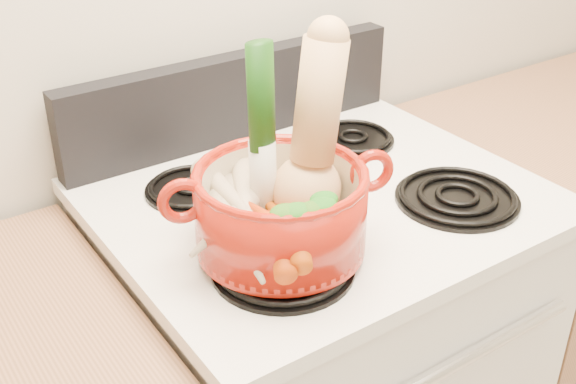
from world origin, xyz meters
TOP-DOWN VIEW (x-y plane):
  - cooktop at (0.00, 1.40)m, footprint 0.78×0.67m
  - control_backsplash at (0.00, 1.70)m, footprint 0.76×0.05m
  - oven_handle at (0.00, 1.06)m, footprint 0.60×0.02m
  - burner_front_left at (-0.19, 1.24)m, footprint 0.22×0.22m
  - burner_front_right at (0.19, 1.24)m, footprint 0.22×0.22m
  - burner_back_left at (-0.19, 1.54)m, footprint 0.17×0.17m
  - burner_back_right at (0.19, 1.54)m, footprint 0.17×0.17m
  - dutch_oven at (-0.17, 1.28)m, footprint 0.33×0.33m
  - pot_handle_left at (-0.31, 1.32)m, footprint 0.08×0.04m
  - pot_handle_right at (-0.02, 1.23)m, footprint 0.08×0.04m
  - squash at (-0.11, 1.29)m, footprint 0.18×0.15m
  - leek at (-0.17, 1.32)m, footprint 0.06×0.06m
  - ginger at (-0.15, 1.35)m, footprint 0.11×0.09m
  - parsnip_0 at (-0.21, 1.29)m, footprint 0.08×0.23m
  - parsnip_1 at (-0.25, 1.27)m, footprint 0.08×0.21m
  - parsnip_2 at (-0.20, 1.31)m, footprint 0.07×0.18m
  - parsnip_3 at (-0.25, 1.30)m, footprint 0.18×0.11m
  - parsnip_4 at (-0.21, 1.32)m, footprint 0.15×0.22m
  - parsnip_5 at (-0.22, 1.33)m, footprint 0.04×0.21m
  - carrot_0 at (-0.17, 1.26)m, footprint 0.04×0.17m
  - carrot_1 at (-0.21, 1.22)m, footprint 0.10×0.16m
  - carrot_2 at (-0.17, 1.26)m, footprint 0.04×0.19m
  - carrot_3 at (-0.18, 1.20)m, footprint 0.12×0.15m
  - carrot_4 at (-0.20, 1.24)m, footprint 0.05×0.16m

SIDE VIEW (x-z plane):
  - oven_handle at x=0.00m, z-range 0.77..0.79m
  - cooktop at x=0.00m, z-range 0.92..0.95m
  - burner_front_left at x=-0.19m, z-range 0.95..0.97m
  - burner_front_right at x=0.19m, z-range 0.95..0.97m
  - burner_back_left at x=-0.19m, z-range 0.95..0.97m
  - burner_back_right at x=0.19m, z-range 0.95..0.97m
  - carrot_0 at x=-0.17m, z-range 0.99..1.04m
  - ginger at x=-0.15m, z-range 0.99..1.04m
  - carrot_1 at x=-0.21m, z-range 1.00..1.04m
  - parsnip_0 at x=-0.21m, z-range 0.99..1.05m
  - parsnip_1 at x=-0.25m, z-range 0.99..1.05m
  - carrot_2 at x=-0.17m, z-range 1.00..1.05m
  - parsnip_2 at x=-0.20m, z-range 1.00..1.05m
  - carrot_3 at x=-0.18m, z-range 1.01..1.05m
  - dutch_oven at x=-0.17m, z-range 0.97..1.10m
  - parsnip_3 at x=-0.25m, z-range 1.01..1.06m
  - carrot_4 at x=-0.20m, z-range 1.02..1.06m
  - control_backsplash at x=0.00m, z-range 0.95..1.13m
  - parsnip_4 at x=-0.21m, z-range 1.01..1.08m
  - parsnip_5 at x=-0.22m, z-range 1.02..1.08m
  - pot_handle_left at x=-0.31m, z-range 1.04..1.12m
  - pot_handle_right at x=-0.02m, z-range 1.04..1.12m
  - squash at x=-0.11m, z-range 0.99..1.30m
  - leek at x=-0.17m, z-range 0.99..1.30m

